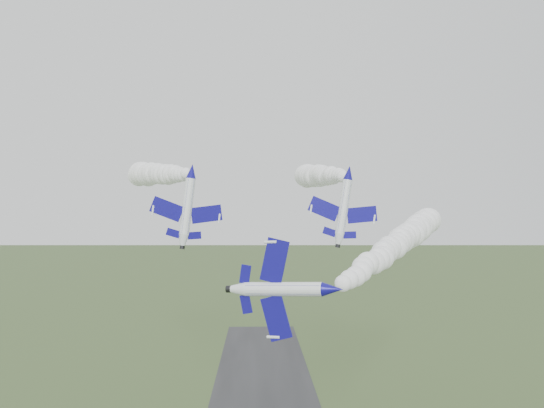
{
  "coord_description": "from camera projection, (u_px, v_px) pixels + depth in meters",
  "views": [
    {
      "loc": [
        -1.74,
        -67.28,
        39.4
      ],
      "look_at": [
        0.4,
        16.55,
        41.8
      ],
      "focal_mm": 40.0,
      "sensor_mm": 36.0,
      "label": 1
    }
  ],
  "objects": [
    {
      "name": "smoke_trail_jet_lead",
      "position": [
        400.0,
        241.0,
        98.42
      ],
      "size": [
        31.3,
        76.62,
        5.51
      ],
      "primitive_type": null,
      "rotation": [
        0.0,
        0.0,
        -0.34
      ],
      "color": "white"
    },
    {
      "name": "jet_pair_left",
      "position": [
        192.0,
        171.0,
        87.4
      ],
      "size": [
        10.42,
        12.24,
        3.13
      ],
      "rotation": [
        0.0,
        0.12,
        0.26
      ],
      "color": "white"
    },
    {
      "name": "smoke_trail_jet_pair_left",
      "position": [
        158.0,
        174.0,
        119.3
      ],
      "size": [
        21.43,
        61.05,
        5.46
      ],
      "primitive_type": null,
      "rotation": [
        0.0,
        0.0,
        0.26
      ],
      "color": "white"
    },
    {
      "name": "smoke_trail_jet_pair_right",
      "position": [
        319.0,
        176.0,
        118.97
      ],
      "size": [
        7.67,
        56.98,
        5.24
      ],
      "primitive_type": null,
      "rotation": [
        0.0,
        0.0,
        0.04
      ],
      "color": "white"
    },
    {
      "name": "jet_pair_right",
      "position": [
        349.0,
        173.0,
        87.85
      ],
      "size": [
        9.92,
        12.04,
        3.2
      ],
      "rotation": [
        0.0,
        0.15,
        0.04
      ],
      "color": "white"
    },
    {
      "name": "jet_lead",
      "position": [
        333.0,
        289.0,
        58.73
      ],
      "size": [
        6.34,
        11.84,
        10.06
      ],
      "rotation": [
        0.0,
        1.54,
        -0.34
      ],
      "color": "white"
    }
  ]
}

